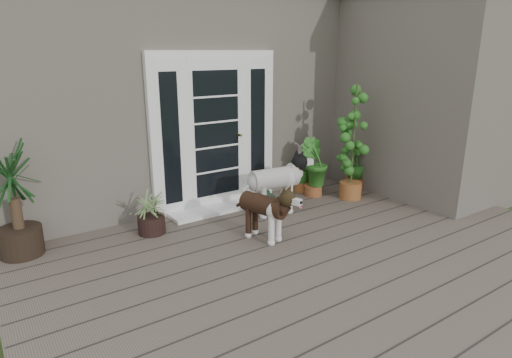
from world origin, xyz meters
TOP-DOWN VIEW (x-y plane):
  - deck at (0.00, 0.40)m, footprint 6.20×4.60m
  - house_main at (0.00, 4.65)m, footprint 7.40×4.00m
  - house_wing at (2.90, 1.50)m, footprint 1.60×2.40m
  - door_unit at (-0.20, 2.60)m, footprint 1.90×0.14m
  - door_step at (-0.20, 2.40)m, footprint 1.60×0.40m
  - brindle_dog at (-0.34, 1.24)m, footprint 0.53×0.81m
  - white_dog at (0.27, 1.85)m, footprint 0.92×0.48m
  - spider_plant at (-1.36, 2.16)m, footprint 0.61×0.61m
  - yucca at (-2.75, 2.40)m, footprint 0.93×0.93m
  - herb_a at (1.22, 2.40)m, footprint 0.59×0.59m
  - herb_b at (1.23, 2.14)m, footprint 0.63×0.63m
  - herb_c at (2.05, 2.05)m, footprint 0.40×0.40m
  - sapling at (1.61, 1.73)m, footprint 0.64×0.64m
  - clog_left at (0.57, 2.40)m, footprint 0.22×0.35m
  - clog_right at (0.18, 2.17)m, footprint 0.13×0.27m

SIDE VIEW (x-z plane):
  - deck at x=0.00m, z-range 0.00..0.12m
  - door_step at x=-0.20m, z-range 0.12..0.17m
  - clog_right at x=0.18m, z-range 0.12..0.20m
  - clog_left at x=0.57m, z-range 0.12..0.22m
  - herb_a at x=1.22m, z-range 0.12..0.68m
  - herb_c at x=2.05m, z-range 0.12..0.68m
  - spider_plant at x=-1.36m, z-range 0.12..0.71m
  - brindle_dog at x=-0.34m, z-range 0.12..0.75m
  - herb_b at x=1.23m, z-range 0.12..0.79m
  - white_dog at x=0.27m, z-range 0.12..0.86m
  - yucca at x=-2.75m, z-range 0.12..1.35m
  - sapling at x=1.61m, z-range 0.12..1.88m
  - door_unit at x=-0.20m, z-range 0.12..2.27m
  - house_main at x=0.00m, z-range 0.00..3.10m
  - house_wing at x=2.90m, z-range 0.00..3.10m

